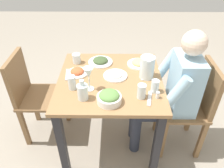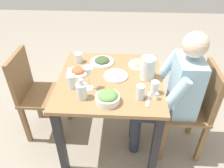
% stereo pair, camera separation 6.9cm
% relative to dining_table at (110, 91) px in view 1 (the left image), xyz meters
% --- Properties ---
extents(ground_plane, '(8.00, 8.00, 0.00)m').
position_rel_dining_table_xyz_m(ground_plane, '(0.00, 0.00, -0.62)').
color(ground_plane, gray).
extents(dining_table, '(0.87, 0.87, 0.75)m').
position_rel_dining_table_xyz_m(dining_table, '(0.00, 0.00, 0.00)').
color(dining_table, '#997047').
rests_on(dining_table, ground_plane).
extents(chair_near, '(0.40, 0.40, 0.90)m').
position_rel_dining_table_xyz_m(chair_near, '(-0.04, -0.73, -0.10)').
color(chair_near, olive).
rests_on(chair_near, ground_plane).
extents(chair_far, '(0.40, 0.40, 0.90)m').
position_rel_dining_table_xyz_m(chair_far, '(0.09, 0.73, -0.10)').
color(chair_far, olive).
rests_on(chair_far, ground_plane).
extents(diner_near, '(0.48, 0.53, 1.19)m').
position_rel_dining_table_xyz_m(diner_near, '(-0.04, -0.52, 0.04)').
color(diner_near, '#9EC6E0').
rests_on(diner_near, ground_plane).
extents(water_pitcher, '(0.16, 0.12, 0.19)m').
position_rel_dining_table_xyz_m(water_pitcher, '(0.03, -0.31, 0.23)').
color(water_pitcher, silver).
rests_on(water_pitcher, dining_table).
extents(salad_bowl, '(0.18, 0.18, 0.09)m').
position_rel_dining_table_xyz_m(salad_bowl, '(-0.30, -0.00, 0.17)').
color(salad_bowl, white).
rests_on(salad_bowl, dining_table).
extents(plate_fries, '(0.21, 0.21, 0.05)m').
position_rel_dining_table_xyz_m(plate_fries, '(0.23, -0.26, 0.15)').
color(plate_fries, white).
rests_on(plate_fries, dining_table).
extents(plate_rice_curry, '(0.19, 0.19, 0.05)m').
position_rel_dining_table_xyz_m(plate_rice_curry, '(0.07, 0.28, 0.15)').
color(plate_rice_curry, white).
rests_on(plate_rice_curry, dining_table).
extents(plate_dolmas, '(0.22, 0.22, 0.05)m').
position_rel_dining_table_xyz_m(plate_dolmas, '(0.26, 0.09, 0.15)').
color(plate_dolmas, white).
rests_on(plate_dolmas, dining_table).
extents(plate_yoghurt, '(0.20, 0.20, 0.04)m').
position_rel_dining_table_xyz_m(plate_yoghurt, '(0.04, -0.05, 0.15)').
color(plate_yoghurt, white).
rests_on(plate_yoghurt, dining_table).
extents(water_glass_by_pitcher, '(0.07, 0.07, 0.11)m').
position_rel_dining_table_xyz_m(water_glass_by_pitcher, '(-0.24, -0.24, 0.19)').
color(water_glass_by_pitcher, silver).
rests_on(water_glass_by_pitcher, dining_table).
extents(water_glass_near_left, '(0.07, 0.07, 0.09)m').
position_rel_dining_table_xyz_m(water_glass_near_left, '(0.26, 0.31, 0.18)').
color(water_glass_near_left, silver).
rests_on(water_glass_near_left, dining_table).
extents(water_glass_near_right, '(0.06, 0.06, 0.10)m').
position_rel_dining_table_xyz_m(water_glass_near_right, '(-0.17, -0.35, 0.18)').
color(water_glass_near_right, silver).
rests_on(water_glass_near_right, dining_table).
extents(water_glass_far_left, '(0.06, 0.06, 0.11)m').
position_rel_dining_table_xyz_m(water_glass_far_left, '(-0.14, 0.29, 0.19)').
color(water_glass_far_left, silver).
rests_on(water_glass_far_left, dining_table).
extents(wine_glass, '(0.08, 0.08, 0.20)m').
position_rel_dining_table_xyz_m(wine_glass, '(-0.14, 0.16, 0.27)').
color(wine_glass, silver).
rests_on(wine_glass, dining_table).
extents(oil_carafe, '(0.08, 0.08, 0.16)m').
position_rel_dining_table_xyz_m(oil_carafe, '(-0.26, 0.19, 0.19)').
color(oil_carafe, silver).
rests_on(oil_carafe, dining_table).
extents(salt_shaker, '(0.03, 0.03, 0.05)m').
position_rel_dining_table_xyz_m(salt_shaker, '(-0.25, -0.36, 0.16)').
color(salt_shaker, white).
rests_on(salt_shaker, dining_table).
extents(fork_near, '(0.17, 0.06, 0.01)m').
position_rel_dining_table_xyz_m(fork_near, '(-0.26, -0.30, 0.14)').
color(fork_near, silver).
rests_on(fork_near, dining_table).
extents(knife_near, '(0.18, 0.08, 0.01)m').
position_rel_dining_table_xyz_m(knife_near, '(0.06, -0.30, 0.14)').
color(knife_near, silver).
rests_on(knife_near, dining_table).
extents(fork_far, '(0.17, 0.05, 0.01)m').
position_rel_dining_table_xyz_m(fork_far, '(0.05, 0.37, 0.14)').
color(fork_far, silver).
rests_on(fork_far, dining_table).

